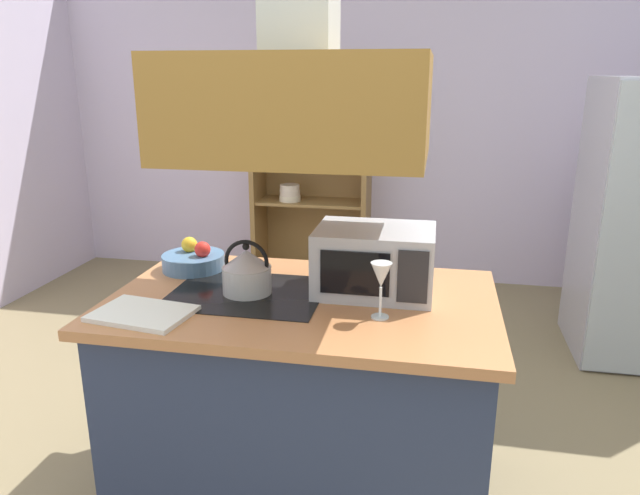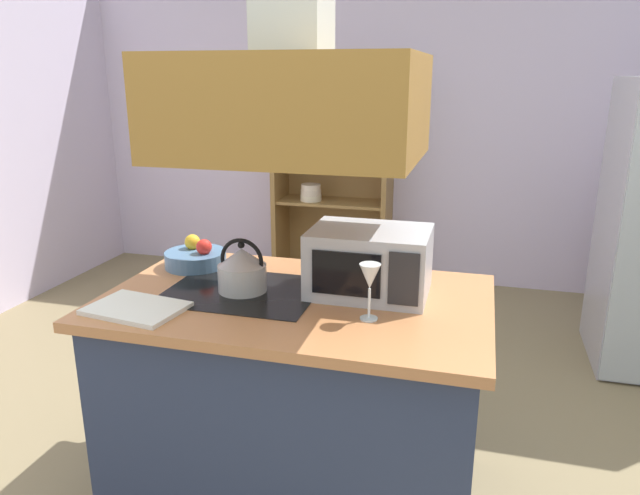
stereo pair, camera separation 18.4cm
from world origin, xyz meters
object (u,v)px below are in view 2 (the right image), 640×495
object	(u,v)px
cutting_board	(136,308)
fruit_bowl	(196,257)
dish_cabinet	(333,193)
wine_glass_on_counter	(370,279)
microwave	(370,262)
kettle	(242,269)

from	to	relation	value
cutting_board	fruit_bowl	xyz separation A→B (m)	(-0.03, 0.53, 0.03)
dish_cabinet	wine_glass_on_counter	size ratio (longest dim) A/B	8.37
microwave	cutting_board	bearing A→B (deg)	-152.60
dish_cabinet	wine_glass_on_counter	world-z (taller)	dish_cabinet
wine_glass_on_counter	microwave	bearing A→B (deg)	100.81
cutting_board	wine_glass_on_counter	size ratio (longest dim) A/B	1.65
wine_glass_on_counter	cutting_board	bearing A→B (deg)	-169.93
fruit_bowl	dish_cabinet	bearing A→B (deg)	89.84
dish_cabinet	microwave	xyz separation A→B (m)	(0.81, -2.62, 0.27)
dish_cabinet	kettle	size ratio (longest dim) A/B	7.96
wine_glass_on_counter	kettle	bearing A→B (deg)	165.16
wine_glass_on_counter	dish_cabinet	bearing A→B (deg)	106.58
dish_cabinet	kettle	xyz separation A→B (m)	(0.32, -2.74, 0.23)
dish_cabinet	kettle	distance (m)	2.76
dish_cabinet	kettle	bearing A→B (deg)	-83.38
kettle	wine_glass_on_counter	world-z (taller)	kettle
microwave	fruit_bowl	distance (m)	0.83
microwave	fruit_bowl	xyz separation A→B (m)	(-0.81, 0.12, -0.09)
cutting_board	fruit_bowl	bearing A→B (deg)	92.72
kettle	fruit_bowl	xyz separation A→B (m)	(-0.32, 0.24, -0.05)
dish_cabinet	fruit_bowl	distance (m)	2.50
kettle	wine_glass_on_counter	bearing A→B (deg)	-14.84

